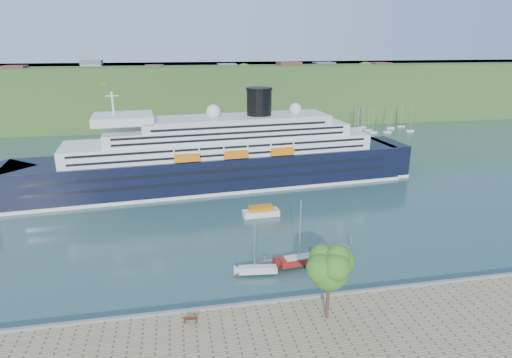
{
  "coord_description": "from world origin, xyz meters",
  "views": [
    {
      "loc": [
        -13.35,
        -46.63,
        32.87
      ],
      "look_at": [
        1.4,
        30.0,
        7.96
      ],
      "focal_mm": 30.0,
      "sensor_mm": 36.0,
      "label": 1
    }
  ],
  "objects": [
    {
      "name": "tender_launch",
      "position": [
        2.54,
        30.68,
        1.01
      ],
      "size": [
        7.41,
        2.86,
        2.01
      ],
      "primitive_type": null,
      "rotation": [
        0.0,
        0.0,
        0.05
      ],
      "color": "orange",
      "rests_on": "ground"
    },
    {
      "name": "sailboat_red",
      "position": [
        4.77,
        9.72,
        5.19
      ],
      "size": [
        8.21,
        2.97,
        10.38
      ],
      "primitive_type": null,
      "rotation": [
        0.0,
        0.0,
        0.09
      ],
      "color": "maroon",
      "rests_on": "ground"
    },
    {
      "name": "park_bench",
      "position": [
        -12.8,
        -2.49,
        1.53
      ],
      "size": [
        1.72,
        0.9,
        1.05
      ],
      "primitive_type": null,
      "rotation": [
        0.0,
        0.0,
        -0.14
      ],
      "color": "#4E2616",
      "rests_on": "promenade"
    },
    {
      "name": "floating_pontoon",
      "position": [
        5.0,
        12.3,
        0.2
      ],
      "size": [
        18.39,
        6.74,
        0.41
      ],
      "primitive_type": null,
      "rotation": [
        0.0,
        0.0,
        0.25
      ],
      "color": "slate",
      "rests_on": "ground"
    },
    {
      "name": "far_hillside",
      "position": [
        0.0,
        145.0,
        12.0
      ],
      "size": [
        400.0,
        50.0,
        24.0
      ],
      "primitive_type": "cube",
      "color": "#2C5321",
      "rests_on": "ground"
    },
    {
      "name": "cruise_ship",
      "position": [
        -4.45,
        50.95,
        11.56
      ],
      "size": [
        103.84,
        23.09,
        23.13
      ],
      "primitive_type": null,
      "rotation": [
        0.0,
        0.0,
        0.08
      ],
      "color": "black",
      "rests_on": "ground"
    },
    {
      "name": "ground",
      "position": [
        0.0,
        0.0,
        0.0
      ],
      "size": [
        400.0,
        400.0,
        0.0
      ],
      "primitive_type": "plane",
      "color": "#2D504D",
      "rests_on": "ground"
    },
    {
      "name": "promenade_tree",
      "position": [
        3.5,
        -4.6,
        6.22
      ],
      "size": [
        6.3,
        6.3,
        10.44
      ],
      "primitive_type": null,
      "color": "#2D6A1B",
      "rests_on": "promenade"
    },
    {
      "name": "quay_coping",
      "position": [
        0.0,
        -0.2,
        1.15
      ],
      "size": [
        220.0,
        0.5,
        0.3
      ],
      "primitive_type": "cube",
      "color": "slate",
      "rests_on": "promenade"
    },
    {
      "name": "sailboat_white_near",
      "position": [
        -2.46,
        8.51,
        4.07
      ],
      "size": [
        6.46,
        2.44,
        8.14
      ],
      "primitive_type": null,
      "rotation": [
        0.0,
        0.0,
        -0.11
      ],
      "color": "silver",
      "rests_on": "ground"
    }
  ]
}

